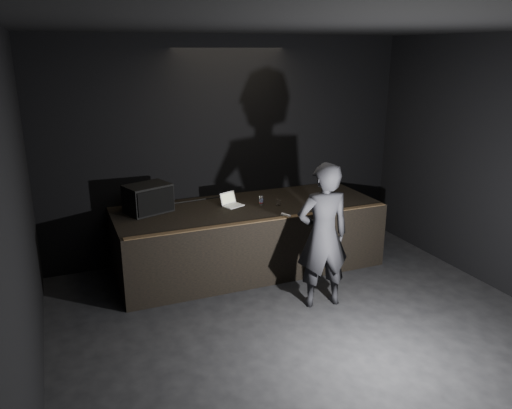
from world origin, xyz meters
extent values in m
plane|color=black|center=(0.00, 0.00, 0.00)|extent=(7.00, 7.00, 0.00)
cube|color=black|center=(0.00, 3.50, 1.75)|extent=(6.00, 0.10, 3.50)
cube|color=black|center=(-3.00, 0.00, 1.75)|extent=(0.10, 7.00, 3.50)
cube|color=black|center=(0.00, 0.00, 3.50)|extent=(6.00, 7.00, 0.04)
cube|color=black|center=(0.00, 2.73, 0.50)|extent=(4.00, 1.50, 1.00)
cube|color=brown|center=(0.00, 2.02, 1.01)|extent=(3.92, 0.10, 0.01)
cube|color=black|center=(-1.45, 3.02, 1.21)|extent=(0.73, 0.61, 0.41)
cube|color=black|center=(-1.37, 2.81, 1.21)|extent=(0.55, 0.21, 0.35)
cylinder|color=black|center=(-0.55, 3.30, 1.01)|extent=(0.96, 0.11, 0.02)
cube|color=silver|center=(-0.21, 2.80, 1.01)|extent=(0.34, 0.29, 0.01)
cube|color=silver|center=(-0.21, 2.80, 1.02)|extent=(0.26, 0.20, 0.00)
cube|color=silver|center=(-0.26, 2.92, 1.10)|extent=(0.28, 0.16, 0.18)
cube|color=gold|center=(-0.25, 2.91, 1.10)|extent=(0.25, 0.13, 0.15)
cylinder|color=silver|center=(0.20, 2.69, 1.08)|extent=(0.06, 0.06, 0.15)
cylinder|color=navy|center=(0.20, 2.69, 1.08)|extent=(0.06, 0.06, 0.07)
cylinder|color=#AD1018|center=(0.20, 2.69, 1.04)|extent=(0.06, 0.06, 0.01)
cylinder|color=white|center=(0.44, 2.58, 1.05)|extent=(0.08, 0.08, 0.10)
cube|color=white|center=(0.32, 2.08, 1.01)|extent=(0.09, 0.16, 0.03)
imported|color=black|center=(0.46, 1.25, 0.97)|extent=(0.76, 0.55, 1.95)
camera|label=1|loc=(-2.64, -3.99, 3.28)|focal=35.00mm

